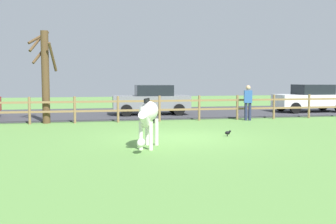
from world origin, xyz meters
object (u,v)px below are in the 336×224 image
Objects in this scene: bare_tree at (45,74)px; crow_on_grass at (228,133)px; zebra at (148,115)px; parked_car_grey at (152,99)px; parked_car_white at (311,98)px; visitor_near_fence at (248,101)px.

crow_on_grass is (6.38, -5.37, -2.03)m from bare_tree.
zebra is 9.92m from parked_car_grey.
bare_tree is 18.89× the size of crow_on_grass.
parked_car_grey is (-1.25, 8.11, 0.72)m from crow_on_grass.
bare_tree reaches higher than parked_car_white.
crow_on_grass is 0.05× the size of parked_car_grey.
parked_car_grey is at bearing 178.57° from parked_car_white.
visitor_near_fence reaches higher than parked_car_grey.
parked_car_white is (9.16, -0.23, 0.00)m from parked_car_grey.
crow_on_grass is 8.23m from parked_car_grey.
bare_tree is 14.57m from parked_car_white.
crow_on_grass is at bearing -81.22° from parked_car_grey.
bare_tree is 9.22m from visitor_near_fence.
parked_car_white is 2.46× the size of visitor_near_fence.
crow_on_grass is at bearing 29.12° from zebra.
visitor_near_fence reaches higher than parked_car_white.
parked_car_white is (14.29, 2.50, -1.31)m from bare_tree.
visitor_near_fence is (2.72, 4.69, 0.78)m from crow_on_grass.
zebra is 14.48m from parked_car_white.
crow_on_grass is at bearing -40.10° from bare_tree.
bare_tree is at bearing 139.90° from crow_on_grass.
parked_car_grey and parked_car_white have the same top height.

